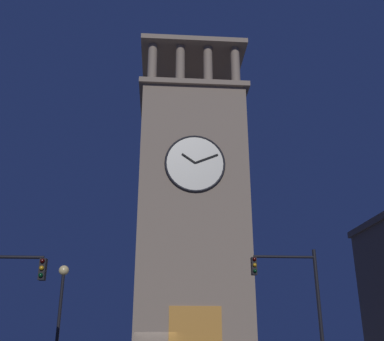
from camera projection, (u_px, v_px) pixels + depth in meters
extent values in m
cube|color=gray|center=(191.00, 228.00, 33.46)|extent=(7.54, 7.40, 19.55)
cube|color=gray|center=(191.00, 108.00, 37.03)|extent=(8.14, 8.00, 0.40)
cylinder|color=gray|center=(235.00, 68.00, 35.03)|extent=(0.70, 0.70, 3.39)
cylinder|color=gray|center=(208.00, 66.00, 34.89)|extent=(0.70, 0.70, 3.39)
cylinder|color=gray|center=(180.00, 65.00, 34.75)|extent=(0.70, 0.70, 3.39)
cylinder|color=gray|center=(152.00, 64.00, 34.61)|extent=(0.70, 0.70, 3.39)
cylinder|color=gray|center=(224.00, 107.00, 40.81)|extent=(0.70, 0.70, 3.39)
cylinder|color=gray|center=(201.00, 106.00, 40.67)|extent=(0.70, 0.70, 3.39)
cylinder|color=gray|center=(177.00, 105.00, 40.53)|extent=(0.70, 0.70, 3.39)
cylinder|color=gray|center=(153.00, 104.00, 40.39)|extent=(0.70, 0.70, 3.39)
cube|color=gray|center=(191.00, 68.00, 38.39)|extent=(8.14, 8.00, 0.40)
cylinder|color=black|center=(191.00, 55.00, 38.85)|extent=(0.12, 0.12, 2.15)
cylinder|color=silver|center=(195.00, 163.00, 31.24)|extent=(4.02, 0.12, 4.02)
torus|color=black|center=(195.00, 163.00, 31.22)|extent=(4.18, 0.16, 4.18)
cube|color=black|center=(189.00, 158.00, 31.23)|extent=(0.97, 0.06, 0.74)
cube|color=black|center=(207.00, 159.00, 31.32)|extent=(1.62, 0.06, 0.77)
cube|color=orange|center=(195.00, 341.00, 27.27)|extent=(3.20, 0.24, 4.00)
cube|color=black|center=(43.00, 269.00, 16.15)|extent=(0.22, 0.30, 0.75)
sphere|color=#360505|center=(42.00, 261.00, 16.08)|extent=(0.16, 0.16, 0.16)
sphere|color=orange|center=(42.00, 268.00, 15.99)|extent=(0.16, 0.16, 0.16)
sphere|color=#063316|center=(41.00, 275.00, 15.90)|extent=(0.16, 0.16, 0.16)
cylinder|color=black|center=(320.00, 317.00, 19.23)|extent=(0.16, 0.16, 5.70)
cylinder|color=black|center=(284.00, 257.00, 20.05)|extent=(2.71, 0.12, 0.12)
cube|color=black|center=(254.00, 266.00, 19.80)|extent=(0.22, 0.30, 0.75)
sphere|color=#360505|center=(254.00, 259.00, 19.73)|extent=(0.16, 0.16, 0.16)
sphere|color=orange|center=(255.00, 265.00, 19.64)|extent=(0.16, 0.16, 0.16)
sphere|color=#063316|center=(255.00, 271.00, 19.55)|extent=(0.16, 0.16, 0.16)
cylinder|color=black|center=(58.00, 331.00, 19.36)|extent=(0.14, 0.14, 4.63)
sphere|color=#F9DB8C|center=(64.00, 270.00, 20.27)|extent=(0.44, 0.44, 0.44)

